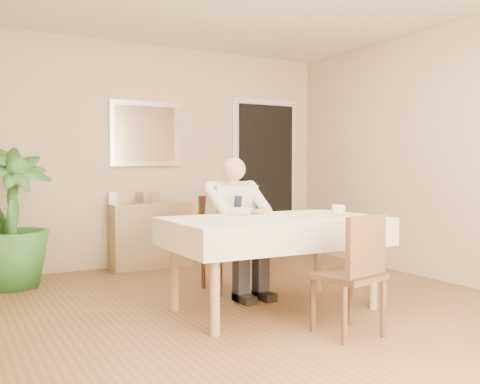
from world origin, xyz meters
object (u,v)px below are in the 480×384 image
seated_man (239,219)px  sideboard (151,236)px  coffee_mug (338,210)px  dining_table (275,228)px  chair_near (355,269)px  chair_far (225,237)px  potted_palm (10,217)px

seated_man → sideboard: size_ratio=1.35×
coffee_mug → dining_table: bearing=164.7°
coffee_mug → seated_man: bearing=125.9°
chair_near → coffee_mug: coffee_mug is taller
chair_near → coffee_mug: (0.44, 0.71, 0.33)m
dining_table → chair_far: chair_far is taller
chair_near → dining_table: bearing=83.7°
dining_table → potted_palm: bearing=133.9°
chair_near → seated_man: seated_man is taller
sideboard → potted_palm: size_ratio=0.68×
potted_palm → sideboard: bearing=12.6°
chair_near → sideboard: (-0.35, 3.11, -0.10)m
chair_near → sideboard: chair_near is taller
sideboard → seated_man: bearing=-81.1°
dining_table → potted_palm: (-1.79, 1.91, 0.01)m
coffee_mug → potted_palm: bearing=138.5°
chair_far → chair_near: size_ratio=1.06×
chair_far → dining_table: bearing=-83.7°
dining_table → sideboard: 2.29m
chair_far → coffee_mug: size_ratio=7.59×
chair_far → seated_man: bearing=-83.7°
chair_near → potted_palm: 3.36m
dining_table → potted_palm: potted_palm is taller
chair_far → coffee_mug: 1.20m
dining_table → sideboard: size_ratio=1.87×
sideboard → potted_palm: (-1.54, -0.34, 0.31)m
chair_far → potted_palm: potted_palm is taller
dining_table → chair_near: bearing=-82.6°
chair_near → coffee_mug: 0.90m
dining_table → seated_man: seated_man is taller
seated_man → coffee_mug: bearing=-54.1°
seated_man → coffee_mug: size_ratio=10.68×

